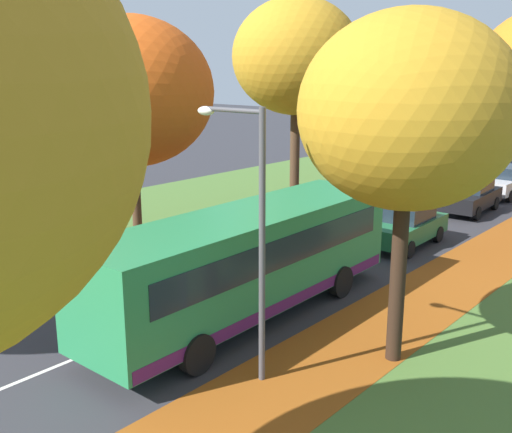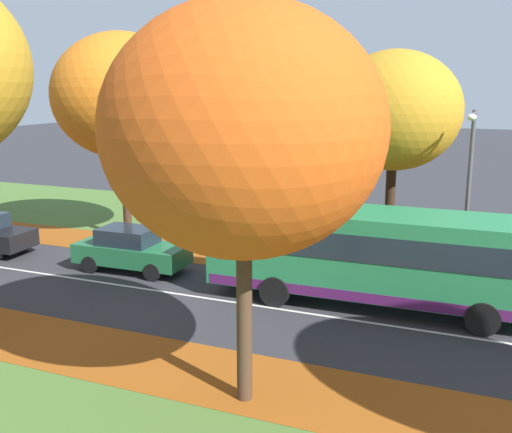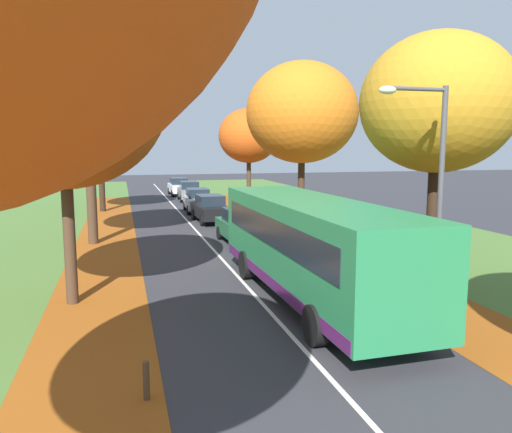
# 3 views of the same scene
# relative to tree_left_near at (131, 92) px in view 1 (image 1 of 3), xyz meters

# --- Properties ---
(grass_verge_left) EXTENTS (12.00, 90.00, 0.01)m
(grass_verge_left) POSITION_rel_tree_left_near_xyz_m (-3.89, 6.96, -5.91)
(grass_verge_left) COLOR #476B2D
(grass_verge_left) RESTS_ON ground
(leaf_litter_left) EXTENTS (2.80, 60.00, 0.00)m
(leaf_litter_left) POSITION_rel_tree_left_near_xyz_m (0.71, 0.96, -5.90)
(leaf_litter_left) COLOR #8C4714
(leaf_litter_left) RESTS_ON grass_verge_left
(leaf_litter_right) EXTENTS (2.80, 60.00, 0.00)m
(leaf_litter_right) POSITION_rel_tree_left_near_xyz_m (9.91, 0.96, -5.90)
(leaf_litter_right) COLOR #8C4714
(leaf_litter_right) RESTS_ON grass_verge_right
(road_centre_line) EXTENTS (0.12, 80.00, 0.01)m
(road_centre_line) POSITION_rel_tree_left_near_xyz_m (5.31, 6.96, -5.91)
(road_centre_line) COLOR silver
(road_centre_line) RESTS_ON ground
(tree_left_near) EXTENTS (5.77, 5.77, 8.52)m
(tree_left_near) POSITION_rel_tree_left_near_xyz_m (0.00, 0.00, 0.00)
(tree_left_near) COLOR #422D1E
(tree_left_near) RESTS_ON ground
(tree_left_mid) EXTENTS (5.85, 5.85, 9.84)m
(tree_left_mid) POSITION_rel_tree_left_near_xyz_m (0.13, 9.27, 1.27)
(tree_left_mid) COLOR #422D1E
(tree_left_mid) RESTS_ON ground
(tree_left_far) EXTENTS (5.40, 5.40, 8.91)m
(tree_left_far) POSITION_rel_tree_left_near_xyz_m (0.17, 21.45, 0.55)
(tree_left_far) COLOR black
(tree_left_far) RESTS_ON ground
(tree_right_near) EXTENTS (4.80, 4.80, 8.01)m
(tree_right_near) POSITION_rel_tree_left_near_xyz_m (11.05, -1.13, -0.08)
(tree_right_near) COLOR black
(tree_right_near) RESTS_ON ground
(streetlamp_right) EXTENTS (1.89, 0.28, 6.00)m
(streetlamp_right) POSITION_rel_tree_left_near_xyz_m (8.98, -3.93, -2.18)
(streetlamp_right) COLOR #47474C
(streetlamp_right) RESTS_ON ground
(bus) EXTENTS (2.81, 10.45, 2.98)m
(bus) POSITION_rel_tree_left_near_xyz_m (6.76, -1.50, -4.21)
(bus) COLOR #237A47
(bus) RESTS_ON ground
(car_green_lead) EXTENTS (1.88, 4.25, 1.62)m
(car_green_lead) POSITION_rel_tree_left_near_xyz_m (6.88, 7.56, -5.10)
(car_green_lead) COLOR #1E6038
(car_green_lead) RESTS_ON ground
(car_black_following) EXTENTS (1.92, 4.27, 1.62)m
(car_black_following) POSITION_rel_tree_left_near_xyz_m (6.62, 14.58, -5.10)
(car_black_following) COLOR black
(car_black_following) RESTS_ON ground
(car_silver_third_in_line) EXTENTS (1.88, 4.25, 1.62)m
(car_silver_third_in_line) POSITION_rel_tree_left_near_xyz_m (6.58, 19.41, -5.10)
(car_silver_third_in_line) COLOR #B7BABF
(car_silver_third_in_line) RESTS_ON ground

